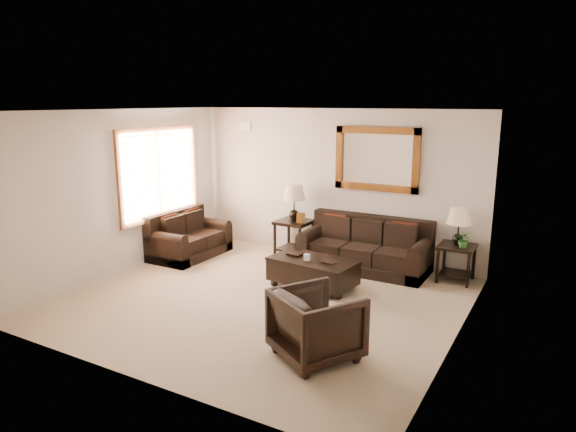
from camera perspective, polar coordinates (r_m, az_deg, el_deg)
The scene contains 11 objects.
room at distance 7.21m, azimuth -3.17°, elevation 0.82°, with size 5.51×5.01×2.71m.
window at distance 9.52m, azimuth -14.08°, elevation 4.58°, with size 0.07×1.96×1.66m.
mirror at distance 8.98m, azimuth 9.80°, elevation 6.24°, with size 1.50×0.06×1.10m.
air_vent at distance 10.18m, azimuth -4.79°, elevation 9.94°, with size 0.25×0.02×0.18m, color #999999.
sofa at distance 8.91m, azimuth 8.57°, elevation -3.81°, with size 2.16×0.93×0.89m.
loveseat at distance 9.73m, azimuth -11.09°, elevation -2.59°, with size 0.88×1.48×0.83m.
end_table_left at distance 9.43m, azimuth 0.69°, elevation 0.74°, with size 0.61×0.61×1.35m.
end_table_right at distance 8.51m, azimuth 18.37°, elevation -1.87°, with size 0.55×0.55×1.20m.
coffee_table at distance 7.97m, azimuth 2.77°, elevation -5.98°, with size 1.40×0.86×0.56m.
armchair at distance 5.83m, azimuth 3.21°, elevation -11.59°, with size 0.84×0.79×0.87m, color black.
potted_plant at distance 8.42m, azimuth 18.99°, elevation -2.67°, with size 0.24×0.27×0.21m, color #22551D.
Camera 1 is at (3.80, -5.94, 2.83)m, focal length 32.00 mm.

